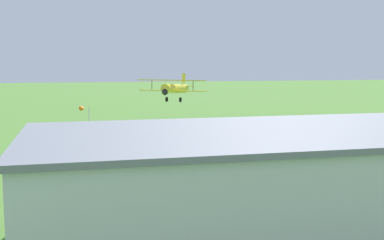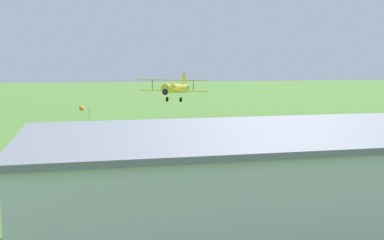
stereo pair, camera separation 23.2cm
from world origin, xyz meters
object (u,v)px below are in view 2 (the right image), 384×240
car_black (57,185)px  person_by_parked_cars (113,179)px  person_walking_on_apron (74,176)px  person_watching_takeoff (136,175)px  biplane (175,88)px  truck_box_grey (349,160)px  hangar (259,184)px  person_near_hangar_door (129,172)px  windsock (84,112)px

car_black → person_by_parked_cars: 4.80m
person_walking_on_apron → person_watching_takeoff: bearing=169.8°
biplane → person_by_parked_cars: 22.71m
car_black → truck_box_grey: 27.32m
person_watching_takeoff → biplane: bearing=-109.5°
hangar → truck_box_grey: (-14.03, -13.96, -1.88)m
truck_box_grey → person_by_parked_cars: (22.66, 0.44, -0.72)m
person_watching_takeoff → hangar: bearing=114.5°
truck_box_grey → person_near_hangar_door: 21.19m
person_near_hangar_door → windsock: bearing=-73.5°
biplane → windsock: 12.03m
person_walking_on_apron → windsock: windsock is taller
car_black → windsock: size_ratio=0.79×
person_near_hangar_door → truck_box_grey: bearing=173.8°
person_watching_takeoff → person_near_hangar_door: (0.44, -1.78, -0.08)m
windsock → person_by_parked_cars: bearing=99.0°
car_black → person_watching_takeoff: 7.04m
windsock → car_black: bearing=84.3°
person_near_hangar_door → windsock: windsock is taller
truck_box_grey → person_walking_on_apron: bearing=-3.3°
person_watching_takeoff → person_near_hangar_door: bearing=-76.0°
car_black → person_near_hangar_door: size_ratio=2.90×
car_black → person_near_hangar_door: car_black is taller
windsock → truck_box_grey: bearing=146.4°
hangar → person_walking_on_apron: hangar is taller
person_watching_takeoff → person_by_parked_cars: bearing=24.7°
person_watching_takeoff → person_walking_on_apron: person_watching_takeoff is taller
biplane → person_near_hangar_door: bearing=67.3°
car_black → person_near_hangar_door: (-6.19, -4.11, -0.12)m
hangar → windsock: 32.88m
person_walking_on_apron → person_near_hangar_door: size_ratio=1.03×
car_black → person_walking_on_apron: size_ratio=2.82×
hangar → person_near_hangar_door: 17.90m
biplane → truck_box_grey: size_ratio=1.24×
biplane → person_walking_on_apron: 22.68m
truck_box_grey → hangar: bearing=44.9°
hangar → person_by_parked_cars: (8.63, -13.52, -2.61)m
person_by_parked_cars → car_black: bearing=16.8°
hangar → car_black: hangar is taller
hangar → windsock: (11.35, -30.81, 1.59)m
biplane → car_black: (13.34, 21.21, -6.72)m
car_black → person_by_parked_cars: size_ratio=2.79×
hangar → windsock: hangar is taller
person_by_parked_cars → windsock: windsock is taller
biplane → person_near_hangar_door: biplane is taller
hangar → person_near_hangar_door: size_ratio=19.13×
person_near_hangar_door → hangar: bearing=113.4°
person_watching_takeoff → person_near_hangar_door: 1.84m
car_black → truck_box_grey: truck_box_grey is taller
hangar → person_walking_on_apron: 19.77m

